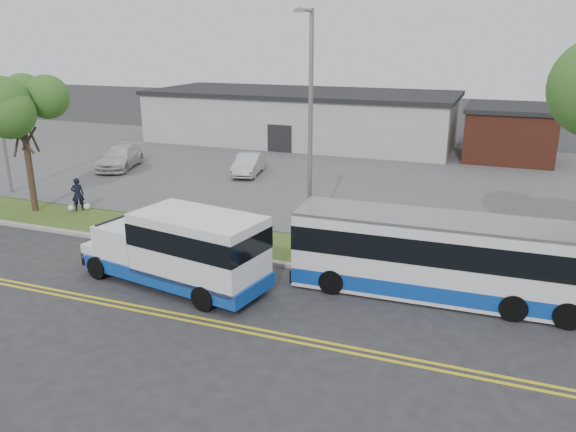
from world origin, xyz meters
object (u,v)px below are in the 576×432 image
at_px(shuttle_bus, 183,247).
at_px(parked_car_a, 249,164).
at_px(pedestrian, 78,194).
at_px(tree_west, 22,112).
at_px(parked_car_b, 120,157).
at_px(transit_bus, 441,257).
at_px(streetlight_near, 310,128).

relative_size(shuttle_bus, parked_car_a, 1.85).
bearing_deg(parked_car_a, pedestrian, -125.78).
bearing_deg(tree_west, parked_car_a, 58.22).
bearing_deg(parked_car_b, pedestrian, -81.76).
xyz_separation_m(shuttle_bus, parked_car_b, (-13.95, 14.88, -0.68)).
distance_m(parked_car_a, parked_car_b, 9.05).
bearing_deg(pedestrian, transit_bus, 131.66).
height_order(transit_bus, parked_car_b, transit_bus).
relative_size(transit_bus, pedestrian, 5.98).
height_order(tree_west, parked_car_b, tree_west).
bearing_deg(transit_bus, streetlight_near, 157.42).
height_order(streetlight_near, transit_bus, streetlight_near).
bearing_deg(parked_car_b, tree_west, -94.86).
bearing_deg(transit_bus, tree_west, 171.31).
height_order(shuttle_bus, transit_bus, transit_bus).
distance_m(tree_west, parked_car_a, 13.82).
distance_m(shuttle_bus, parked_car_a, 17.04).
distance_m(tree_west, shuttle_bus, 13.47).
relative_size(pedestrian, parked_car_a, 0.42).
relative_size(streetlight_near, pedestrian, 5.57).
height_order(streetlight_near, parked_car_a, streetlight_near).
distance_m(shuttle_bus, pedestrian, 11.47).
xyz_separation_m(transit_bus, pedestrian, (-18.39, 3.40, -0.47)).
relative_size(parked_car_a, parked_car_b, 0.82).
xyz_separation_m(streetlight_near, parked_car_b, (-17.03, 10.23, -4.41)).
height_order(tree_west, parked_car_a, tree_west).
xyz_separation_m(streetlight_near, shuttle_bus, (-3.08, -4.65, -3.73)).
distance_m(transit_bus, parked_car_b, 25.71).
distance_m(tree_west, streetlight_near, 15.01).
relative_size(shuttle_bus, pedestrian, 4.46).
xyz_separation_m(shuttle_bus, parked_car_a, (-5.01, 16.27, -0.73)).
relative_size(transit_bus, parked_car_b, 2.05).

